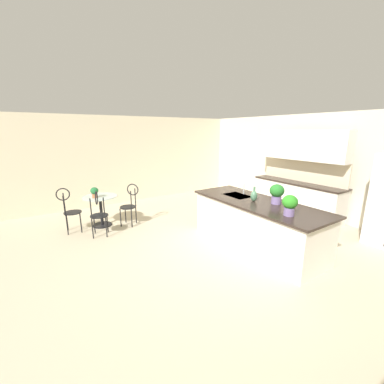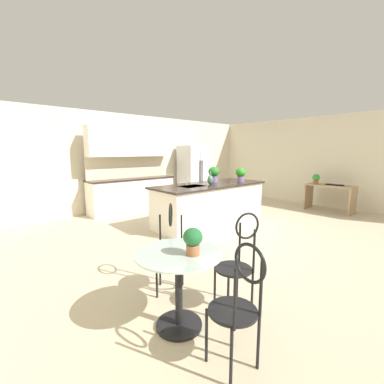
{
  "view_description": "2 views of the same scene",
  "coord_description": "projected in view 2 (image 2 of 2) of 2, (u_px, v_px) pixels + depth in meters",
  "views": [
    {
      "loc": [
        3.45,
        -2.74,
        2.26
      ],
      "look_at": [
        -0.75,
        0.02,
        1.0
      ],
      "focal_mm": 23.04,
      "sensor_mm": 36.0,
      "label": 1
    },
    {
      "loc": [
        -3.87,
        -3.21,
        1.65
      ],
      "look_at": [
        -1.14,
        -0.14,
        1.0
      ],
      "focal_mm": 24.04,
      "sensor_mm": 36.0,
      "label": 2
    }
  ],
  "objects": [
    {
      "name": "ground_plane",
      "position": [
        230.0,
        234.0,
        5.17
      ],
      "size": [
        40.0,
        40.0,
        0.0
      ],
      "primitive_type": "plane",
      "color": "beige"
    },
    {
      "name": "wall_back",
      "position": [
        136.0,
        162.0,
        7.66
      ],
      "size": [
        9.0,
        0.12,
        2.7
      ],
      "primitive_type": "cube",
      "color": "beige",
      "rests_on": "ground"
    },
    {
      "name": "wall_right",
      "position": [
        322.0,
        162.0,
        7.76
      ],
      "size": [
        0.12,
        7.8,
        2.7
      ],
      "primitive_type": "cube",
      "color": "beige",
      "rests_on": "ground"
    },
    {
      "name": "kitchen_island",
      "position": [
        210.0,
        204.0,
        5.92
      ],
      "size": [
        2.8,
        1.06,
        0.92
      ],
      "color": "white",
      "rests_on": "ground"
    },
    {
      "name": "back_counter_run",
      "position": [
        132.0,
        193.0,
        7.2
      ],
      "size": [
        2.44,
        0.64,
        1.52
      ],
      "color": "white",
      "rests_on": "ground"
    },
    {
      "name": "upper_cabinet_run",
      "position": [
        131.0,
        142.0,
        6.96
      ],
      "size": [
        2.4,
        0.36,
        0.76
      ],
      "color": "white",
      "rests_on": "back_counter_run"
    },
    {
      "name": "refrigerator",
      "position": [
        193.0,
        174.0,
        8.55
      ],
      "size": [
        0.84,
        0.75,
        1.84
      ],
      "color": "white",
      "rests_on": "ground"
    },
    {
      "name": "bistro_table",
      "position": [
        179.0,
        283.0,
        2.39
      ],
      "size": [
        0.8,
        0.8,
        0.74
      ],
      "color": "black",
      "rests_on": "ground"
    },
    {
      "name": "chair_near_window",
      "position": [
        170.0,
        244.0,
        3.05
      ],
      "size": [
        0.54,
        0.54,
        1.04
      ],
      "color": "black",
      "rests_on": "ground"
    },
    {
      "name": "chair_by_island",
      "position": [
        239.0,
        301.0,
        1.88
      ],
      "size": [
        0.42,
        0.5,
        1.04
      ],
      "color": "black",
      "rests_on": "ground"
    },
    {
      "name": "chair_toward_desk",
      "position": [
        239.0,
        258.0,
        2.64
      ],
      "size": [
        0.52,
        0.49,
        1.04
      ],
      "color": "black",
      "rests_on": "ground"
    },
    {
      "name": "sink_faucet",
      "position": [
        187.0,
        180.0,
        5.61
      ],
      "size": [
        0.02,
        0.02,
        0.22
      ],
      "primitive_type": "cylinder",
      "color": "#B2B5BA",
      "rests_on": "kitchen_island"
    },
    {
      "name": "writing_desk",
      "position": [
        330.0,
        193.0,
        7.12
      ],
      "size": [
        0.6,
        1.2,
        0.74
      ],
      "color": "tan",
      "rests_on": "ground"
    },
    {
      "name": "keyboard",
      "position": [
        335.0,
        185.0,
        7.02
      ],
      "size": [
        0.16,
        0.44,
        0.03
      ],
      "color": "black",
      "rests_on": "writing_desk"
    },
    {
      "name": "potted_plant_on_table",
      "position": [
        193.0,
        240.0,
        2.27
      ],
      "size": [
        0.18,
        0.18,
        0.25
      ],
      "color": "#9E603D",
      "rests_on": "bistro_table"
    },
    {
      "name": "potted_plant_counter_near",
      "position": [
        214.0,
        173.0,
        6.15
      ],
      "size": [
        0.27,
        0.27,
        0.37
      ],
      "color": "#7A669E",
      "rests_on": "kitchen_island"
    },
    {
      "name": "potted_plant_counter_far",
      "position": [
        241.0,
        174.0,
        6.23
      ],
      "size": [
        0.24,
        0.24,
        0.34
      ],
      "color": "#7A669E",
      "rests_on": "kitchen_island"
    },
    {
      "name": "potted_plant_on_desk",
      "position": [
        316.0,
        178.0,
        7.23
      ],
      "size": [
        0.2,
        0.2,
        0.28
      ],
      "color": "#9E603D",
      "rests_on": "writing_desk"
    },
    {
      "name": "vase_on_counter",
      "position": [
        210.0,
        179.0,
        5.77
      ],
      "size": [
        0.13,
        0.13,
        0.29
      ],
      "color": "#4C7A5B",
      "rests_on": "kitchen_island"
    }
  ]
}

